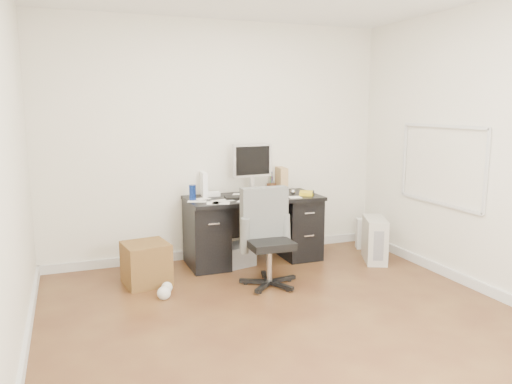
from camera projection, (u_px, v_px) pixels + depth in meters
ground at (289, 322)px, 4.10m from camera, size 4.00×4.00×0.00m
room_shell at (294, 118)px, 3.86m from camera, size 4.02×4.02×2.71m
desk at (253, 227)px, 5.66m from camera, size 1.50×0.70×0.75m
loose_papers at (238, 198)px, 5.48m from camera, size 1.10×0.60×0.00m
lcd_monitor at (252, 169)px, 5.69m from camera, size 0.49×0.30×0.59m
keyboard at (247, 197)px, 5.48m from camera, size 0.49×0.23×0.03m
computer_mouse at (293, 192)px, 5.72m from camera, size 0.07×0.07×0.06m
travel_mug at (193, 193)px, 5.36m from camera, size 0.09×0.09×0.17m
white_binder at (204, 184)px, 5.62m from camera, size 0.13×0.24×0.27m
magazine_file at (281, 179)px, 5.92m from camera, size 0.15×0.26×0.29m
pen_cup at (272, 182)px, 5.92m from camera, size 0.12×0.12×0.23m
yellow_book at (307, 193)px, 5.70m from camera, size 0.24×0.26×0.04m
paper_remote at (268, 200)px, 5.34m from camera, size 0.29×0.26×0.02m
office_chair at (269, 238)px, 4.86m from camera, size 0.56×0.56×0.96m
pc_tower at (375, 240)px, 5.69m from camera, size 0.41×0.54×0.50m
shopping_bag at (368, 233)px, 6.20m from camera, size 0.33×0.28×0.37m
wicker_basket at (146, 264)px, 4.95m from camera, size 0.48×0.48×0.42m
desk_printer at (234, 255)px, 5.55m from camera, size 0.45×0.40×0.23m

